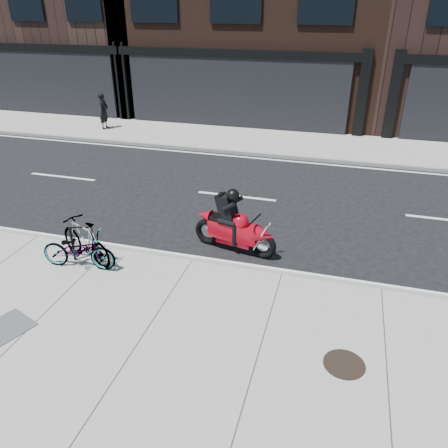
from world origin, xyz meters
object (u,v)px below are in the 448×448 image
(motorcycle, at_px, (238,227))
(pedestrian, at_px, (104,111))
(bicycle_front, at_px, (79,250))
(manhole_cover, at_px, (344,364))
(utility_grate, at_px, (7,327))
(bicycle_rear, at_px, (85,240))
(bike_rack, at_px, (82,240))

(motorcycle, bearing_deg, pedestrian, 145.66)
(bicycle_front, distance_m, manhole_cover, 5.75)
(pedestrian, xyz_separation_m, manhole_cover, (10.84, -11.82, -0.78))
(pedestrian, relative_size, utility_grate, 2.09)
(bicycle_front, distance_m, motorcycle, 3.51)
(bicycle_front, xyz_separation_m, motorcycle, (3.03, 1.78, 0.08))
(bicycle_rear, bearing_deg, manhole_cover, 96.81)
(bike_rack, xyz_separation_m, motorcycle, (3.11, 1.48, 0.00))
(bike_rack, relative_size, bicycle_front, 0.52)
(bicycle_front, distance_m, pedestrian, 11.70)
(bicycle_front, bearing_deg, pedestrian, 20.63)
(pedestrian, xyz_separation_m, utility_grate, (5.10, -12.52, -0.78))
(manhole_cover, xyz_separation_m, utility_grate, (-5.74, -0.70, 0.00))
(bicycle_rear, bearing_deg, bike_rack, -66.45)
(motorcycle, distance_m, utility_grate, 5.04)
(bike_rack, xyz_separation_m, manhole_cover, (5.64, -1.68, -0.49))
(pedestrian, distance_m, utility_grate, 13.54)
(motorcycle, xyz_separation_m, utility_grate, (-3.21, -3.86, -0.49))
(bicycle_rear, relative_size, manhole_cover, 2.51)
(bicycle_rear, height_order, pedestrian, pedestrian)
(bicycle_front, xyz_separation_m, bicycle_rear, (-0.01, 0.29, 0.07))
(manhole_cover, bearing_deg, utility_grate, -173.04)
(bicycle_front, height_order, bicycle_rear, bicycle_rear)
(bicycle_rear, distance_m, manhole_cover, 5.84)
(bicycle_rear, distance_m, motorcycle, 3.38)
(bicycle_front, distance_m, bicycle_rear, 0.30)
(utility_grate, bearing_deg, bicycle_front, 85.09)
(motorcycle, distance_m, pedestrian, 12.00)
(pedestrian, bearing_deg, motorcycle, -138.89)
(motorcycle, height_order, utility_grate, motorcycle)
(bicycle_front, xyz_separation_m, manhole_cover, (5.56, -1.38, -0.42))
(motorcycle, height_order, pedestrian, pedestrian)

